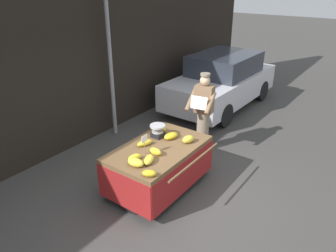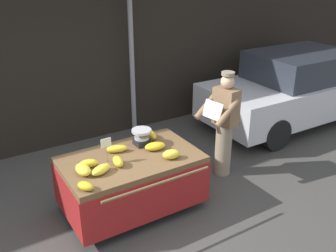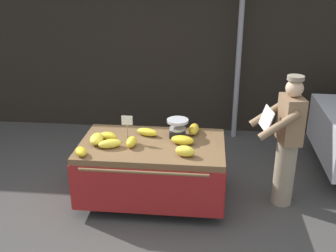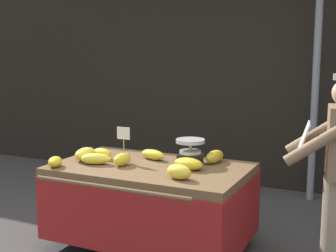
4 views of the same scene
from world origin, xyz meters
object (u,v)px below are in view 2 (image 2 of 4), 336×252
street_pole (132,53)px  banana_bunch_6 (151,135)px  banana_bunch_3 (101,170)px  vendor_person (224,125)px  banana_bunch_5 (155,146)px  banana_bunch_2 (86,186)px  banana_bunch_0 (118,161)px  weighing_scale (142,137)px  banana_bunch_1 (89,163)px  banana_bunch_4 (117,149)px  banana_bunch_7 (83,170)px  price_sign (106,145)px  banana_cart (131,171)px  banana_bunch_8 (171,154)px

street_pole → banana_bunch_6: street_pole is taller
banana_bunch_3 → banana_bunch_6: banana_bunch_6 is taller
vendor_person → banana_bunch_5: bearing=-176.5°
banana_bunch_2 → vendor_person: bearing=11.9°
banana_bunch_0 → banana_bunch_6: (0.75, 0.48, 0.00)m
weighing_scale → banana_bunch_1: weighing_scale is taller
banana_bunch_1 → banana_bunch_5: 0.95m
banana_bunch_6 → vendor_person: size_ratio=0.17×
banana_bunch_3 → banana_bunch_4: 0.58m
banana_bunch_7 → banana_bunch_2: bearing=-105.9°
vendor_person → price_sign: bearing=-178.5°
street_pole → banana_bunch_3: size_ratio=11.51×
weighing_scale → banana_cart: bearing=-140.6°
banana_bunch_1 → banana_bunch_4: size_ratio=0.79×
banana_bunch_6 → banana_bunch_4: bearing=-167.3°
street_pole → banana_bunch_0: 2.83m
banana_bunch_8 → banana_cart: bearing=143.9°
price_sign → banana_bunch_7: bearing=-161.7°
street_pole → banana_bunch_7: 3.05m
banana_cart → banana_bunch_3: size_ratio=6.45×
street_pole → banana_bunch_8: 2.75m
street_pole → banana_bunch_0: street_pole is taller
price_sign → banana_bunch_4: (0.22, 0.19, -0.20)m
price_sign → banana_bunch_7: price_sign is taller
street_pole → banana_bunch_6: bearing=-109.5°
weighing_scale → banana_bunch_6: weighing_scale is taller
banana_bunch_3 → banana_bunch_5: 0.90m
price_sign → banana_bunch_0: price_sign is taller
street_pole → banana_bunch_5: bearing=-109.6°
banana_bunch_8 → banana_bunch_2: bearing=-175.0°
price_sign → banana_bunch_6: bearing=21.4°
banana_bunch_7 → banana_bunch_3: bearing=-28.1°
street_pole → banana_bunch_2: 3.38m
banana_bunch_7 → banana_bunch_8: size_ratio=1.19×
banana_bunch_6 → banana_bunch_8: bearing=-96.1°
street_pole → banana_bunch_4: bearing=-122.4°
banana_bunch_0 → banana_bunch_3: banana_bunch_0 is taller
street_pole → price_sign: size_ratio=9.68×
banana_bunch_3 → weighing_scale: bearing=28.5°
banana_bunch_3 → banana_bunch_6: size_ratio=0.95×
banana_cart → street_pole: bearing=62.2°
price_sign → banana_bunch_4: bearing=39.9°
price_sign → banana_bunch_1: (-0.25, 0.00, -0.19)m
banana_bunch_4 → banana_bunch_2: bearing=-136.6°
banana_bunch_3 → banana_bunch_6: bearing=28.6°
street_pole → vendor_person: 2.31m
banana_bunch_0 → banana_bunch_2: (-0.55, -0.31, -0.01)m
banana_bunch_1 → banana_bunch_2: (-0.22, -0.47, -0.01)m
banana_bunch_4 → banana_bunch_8: size_ratio=1.25×
weighing_scale → banana_bunch_2: size_ratio=1.32×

